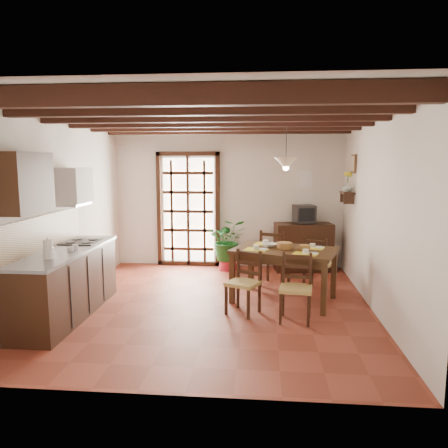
# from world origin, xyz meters

# --- Properties ---
(ground_plane) EXTENTS (5.00, 5.00, 0.00)m
(ground_plane) POSITION_xyz_m (0.00, 0.00, 0.00)
(ground_plane) COLOR maroon
(room_shell) EXTENTS (4.52, 5.02, 2.81)m
(room_shell) POSITION_xyz_m (0.00, 0.00, 1.82)
(room_shell) COLOR silver
(room_shell) RESTS_ON ground_plane
(ceiling_beams) EXTENTS (4.50, 4.34, 0.20)m
(ceiling_beams) POSITION_xyz_m (0.00, 0.00, 2.69)
(ceiling_beams) COLOR black
(ceiling_beams) RESTS_ON room_shell
(french_door) EXTENTS (1.26, 0.11, 2.32)m
(french_door) POSITION_xyz_m (-0.80, 2.45, 1.18)
(french_door) COLOR white
(french_door) RESTS_ON ground_plane
(kitchen_counter) EXTENTS (0.64, 2.25, 1.38)m
(kitchen_counter) POSITION_xyz_m (-1.96, -0.60, 0.47)
(kitchen_counter) COLOR black
(kitchen_counter) RESTS_ON ground_plane
(upper_cabinet) EXTENTS (0.35, 0.80, 0.70)m
(upper_cabinet) POSITION_xyz_m (-2.08, -1.30, 1.85)
(upper_cabinet) COLOR black
(upper_cabinet) RESTS_ON room_shell
(range_hood) EXTENTS (0.38, 0.60, 0.54)m
(range_hood) POSITION_xyz_m (-2.05, -0.05, 1.73)
(range_hood) COLOR white
(range_hood) RESTS_ON room_shell
(counter_items) EXTENTS (0.50, 1.43, 0.25)m
(counter_items) POSITION_xyz_m (-1.95, -0.51, 0.96)
(counter_items) COLOR black
(counter_items) RESTS_ON kitchen_counter
(dining_table) EXTENTS (1.69, 1.36, 0.80)m
(dining_table) POSITION_xyz_m (1.01, 0.31, 0.70)
(dining_table) COLOR #3C2613
(dining_table) RESTS_ON ground_plane
(chair_near_left) EXTENTS (0.53, 0.52, 0.87)m
(chair_near_left) POSITION_xyz_m (0.43, -0.29, 0.27)
(chair_near_left) COLOR tan
(chair_near_left) RESTS_ON ground_plane
(chair_near_right) EXTENTS (0.46, 0.44, 0.89)m
(chair_near_right) POSITION_xyz_m (1.13, -0.52, 0.28)
(chair_near_right) COLOR tan
(chair_near_right) RESTS_ON ground_plane
(chair_far_left) EXTENTS (0.56, 0.55, 0.96)m
(chair_far_left) POSITION_xyz_m (0.90, 1.14, 0.30)
(chair_far_left) COLOR tan
(chair_far_left) RESTS_ON ground_plane
(chair_far_right) EXTENTS (0.55, 0.54, 0.89)m
(chair_far_right) POSITION_xyz_m (1.59, 0.92, 0.28)
(chair_far_right) COLOR tan
(chair_far_right) RESTS_ON ground_plane
(table_setting) EXTENTS (1.07, 0.72, 0.10)m
(table_setting) POSITION_xyz_m (1.01, 0.31, 0.88)
(table_setting) COLOR yellow
(table_setting) RESTS_ON dining_table
(table_bowl) EXTENTS (0.28, 0.28, 0.05)m
(table_bowl) POSITION_xyz_m (0.78, 0.44, 0.83)
(table_bowl) COLOR white
(table_bowl) RESTS_ON dining_table
(sideboard) EXTENTS (1.13, 0.63, 0.91)m
(sideboard) POSITION_xyz_m (1.47, 2.23, 0.46)
(sideboard) COLOR black
(sideboard) RESTS_ON ground_plane
(crt_tv) EXTENTS (0.44, 0.42, 0.32)m
(crt_tv) POSITION_xyz_m (1.47, 2.22, 1.10)
(crt_tv) COLOR black
(crt_tv) RESTS_ON sideboard
(fuse_box) EXTENTS (0.25, 0.03, 0.32)m
(fuse_box) POSITION_xyz_m (1.50, 2.48, 1.75)
(fuse_box) COLOR white
(fuse_box) RESTS_ON room_shell
(plant_pot) EXTENTS (0.39, 0.39, 0.24)m
(plant_pot) POSITION_xyz_m (0.02, 2.15, 0.11)
(plant_pot) COLOR maroon
(plant_pot) RESTS_ON ground_plane
(potted_plant) EXTENTS (2.07, 1.83, 2.12)m
(potted_plant) POSITION_xyz_m (0.02, 2.15, 0.57)
(potted_plant) COLOR #144C19
(potted_plant) RESTS_ON ground_plane
(wall_shelf) EXTENTS (0.20, 0.42, 0.20)m
(wall_shelf) POSITION_xyz_m (2.14, 1.60, 1.51)
(wall_shelf) COLOR black
(wall_shelf) RESTS_ON room_shell
(shelf_vase) EXTENTS (0.15, 0.15, 0.15)m
(shelf_vase) POSITION_xyz_m (2.14, 1.60, 1.65)
(shelf_vase) COLOR #B2BFB2
(shelf_vase) RESTS_ON wall_shelf
(shelf_flowers) EXTENTS (0.14, 0.14, 0.36)m
(shelf_flowers) POSITION_xyz_m (2.14, 1.60, 1.86)
(shelf_flowers) COLOR yellow
(shelf_flowers) RESTS_ON shelf_vase
(framed_picture) EXTENTS (0.03, 0.32, 0.32)m
(framed_picture) POSITION_xyz_m (2.22, 1.60, 2.05)
(framed_picture) COLOR brown
(framed_picture) RESTS_ON room_shell
(pendant_lamp) EXTENTS (0.36, 0.36, 0.84)m
(pendant_lamp) POSITION_xyz_m (1.01, 0.41, 2.08)
(pendant_lamp) COLOR black
(pendant_lamp) RESTS_ON room_shell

